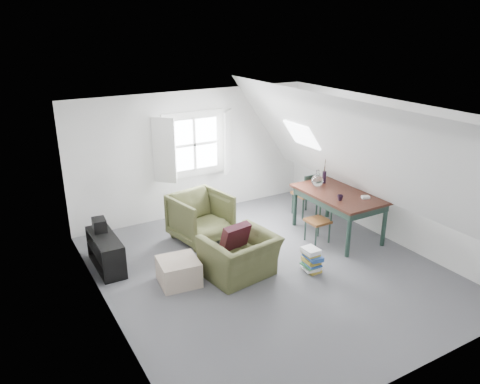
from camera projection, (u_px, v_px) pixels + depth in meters
floor at (269, 269)px, 7.48m from camera, size 5.50×5.50×0.00m
ceiling at (272, 114)px, 6.61m from camera, size 5.50×5.50×0.00m
wall_back at (194, 154)px, 9.28m from camera, size 5.00×0.00×5.00m
wall_front at (418, 279)px, 4.82m from camera, size 5.00×0.00×5.00m
wall_left at (105, 232)px, 5.87m from camera, size 0.00×5.50×5.50m
wall_right at (389, 171)px, 8.22m from camera, size 0.00×5.50×5.50m
slope_left at (173, 180)px, 6.14m from camera, size 3.19×5.50×4.48m
slope_right at (351, 149)px, 7.60m from camera, size 3.19×5.50×4.48m
dormer_window at (195, 145)px, 9.15m from camera, size 1.71×0.35×1.30m
skylight at (302, 135)px, 8.66m from camera, size 0.35×0.75×0.47m
armchair_near at (240, 276)px, 7.30m from camera, size 1.17×1.05×0.68m
armchair_far at (201, 239)px, 8.53m from camera, size 1.08×1.10×0.86m
throw_pillow at (235, 238)px, 7.22m from camera, size 0.50×0.34×0.48m
ottoman at (179, 271)px, 7.04m from camera, size 0.64×0.64×0.39m
dining_table at (339, 198)px, 8.44m from camera, size 1.00×1.67×0.83m
demijohn at (317, 180)px, 8.65m from camera, size 0.22×0.22×0.31m
vase_twigs at (324, 177)px, 8.85m from camera, size 0.07×0.08×0.58m
cup at (340, 200)px, 8.04m from camera, size 0.11×0.11×0.10m
paper_box at (366, 197)px, 8.12m from camera, size 0.16×0.13×0.04m
dining_chair_far at (306, 193)px, 9.38m from camera, size 0.43×0.43×0.91m
dining_chair_near at (319, 220)px, 8.30m from camera, size 0.37×0.37×0.80m
media_shelf at (107, 254)px, 7.44m from camera, size 0.36×1.07×0.55m
electronics_box at (99, 225)px, 7.54m from camera, size 0.23×0.30×0.22m
magazine_stack at (312, 260)px, 7.38m from camera, size 0.29×0.35×0.39m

